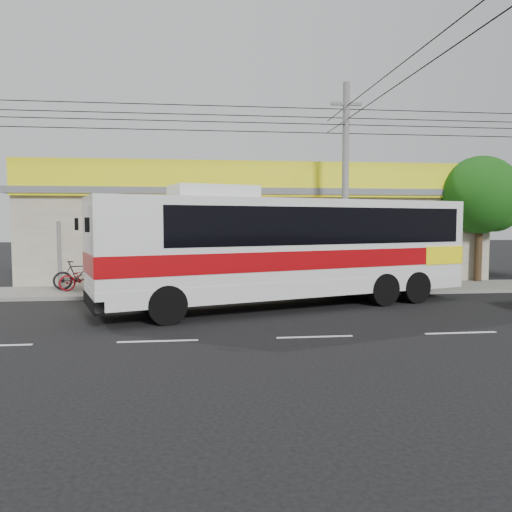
{
  "coord_description": "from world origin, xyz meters",
  "views": [
    {
      "loc": [
        -2.98,
        -14.97,
        3.0
      ],
      "look_at": [
        -1.01,
        2.0,
        1.8
      ],
      "focal_mm": 35.0,
      "sensor_mm": 36.0,
      "label": 1
    }
  ],
  "objects_px": {
    "coach_bus": "(295,243)",
    "tree_near": "(483,198)",
    "utility_pole": "(346,120)",
    "motorbike_red": "(84,278)",
    "motorbike_dark": "(78,275)"
  },
  "relations": [
    {
      "from": "tree_near",
      "to": "utility_pole",
      "type": "bearing_deg",
      "value": -165.72
    },
    {
      "from": "coach_bus",
      "to": "motorbike_red",
      "type": "relative_size",
      "value": 7.0
    },
    {
      "from": "motorbike_red",
      "to": "motorbike_dark",
      "type": "bearing_deg",
      "value": 23.6
    },
    {
      "from": "utility_pole",
      "to": "coach_bus",
      "type": "bearing_deg",
      "value": -130.98
    },
    {
      "from": "coach_bus",
      "to": "tree_near",
      "type": "distance_m",
      "value": 11.33
    },
    {
      "from": "utility_pole",
      "to": "motorbike_dark",
      "type": "bearing_deg",
      "value": 174.54
    },
    {
      "from": "coach_bus",
      "to": "tree_near",
      "type": "relative_size",
      "value": 2.25
    },
    {
      "from": "coach_bus",
      "to": "utility_pole",
      "type": "bearing_deg",
      "value": 31.02
    },
    {
      "from": "coach_bus",
      "to": "tree_near",
      "type": "bearing_deg",
      "value": 8.66
    },
    {
      "from": "coach_bus",
      "to": "utility_pole",
      "type": "xyz_separation_m",
      "value": [
        2.76,
        3.17,
        4.95
      ]
    },
    {
      "from": "coach_bus",
      "to": "utility_pole",
      "type": "relative_size",
      "value": 0.4
    },
    {
      "from": "motorbike_dark",
      "to": "utility_pole",
      "type": "xyz_separation_m",
      "value": [
        11.1,
        -1.06,
        6.42
      ]
    },
    {
      "from": "coach_bus",
      "to": "tree_near",
      "type": "xyz_separation_m",
      "value": [
        9.98,
        5.01,
        1.88
      ]
    },
    {
      "from": "tree_near",
      "to": "coach_bus",
      "type": "bearing_deg",
      "value": -153.34
    },
    {
      "from": "coach_bus",
      "to": "motorbike_dark",
      "type": "height_order",
      "value": "coach_bus"
    }
  ]
}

